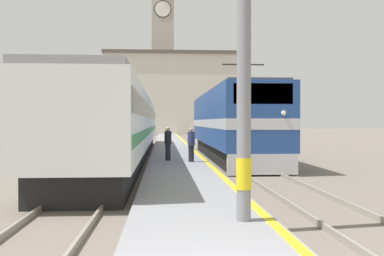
{
  "coord_description": "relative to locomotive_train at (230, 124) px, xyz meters",
  "views": [
    {
      "loc": [
        -0.75,
        -4.96,
        2.14
      ],
      "look_at": [
        1.0,
        21.85,
        1.77
      ],
      "focal_mm": 42.0,
      "sensor_mm": 36.0,
      "label": 1
    }
  ],
  "objects": [
    {
      "name": "platform",
      "position": [
        -3.12,
        4.18,
        -1.89
      ],
      "size": [
        2.89,
        140.0,
        0.26
      ],
      "color": "gray",
      "rests_on": "ground"
    },
    {
      "name": "second_waiting_passenger",
      "position": [
        -2.53,
        -4.68,
        -0.92
      ],
      "size": [
        0.34,
        0.34,
        1.62
      ],
      "color": "#23232D",
      "rests_on": "platform"
    },
    {
      "name": "person_on_platform",
      "position": [
        -3.62,
        -3.86,
        -0.9
      ],
      "size": [
        0.34,
        0.34,
        1.65
      ],
      "color": "#23232D",
      "rests_on": "platform"
    },
    {
      "name": "rail_track_far",
      "position": [
        -6.04,
        4.18,
        -1.99
      ],
      "size": [
        2.83,
        140.0,
        0.16
      ],
      "color": "#70665B",
      "rests_on": "ground"
    },
    {
      "name": "passenger_train",
      "position": [
        -6.04,
        1.07,
        -0.05
      ],
      "size": [
        2.92,
        33.48,
        3.63
      ],
      "color": "black",
      "rests_on": "ground"
    },
    {
      "name": "ground_plane",
      "position": [
        -3.12,
        9.18,
        -2.02
      ],
      "size": [
        200.0,
        200.0,
        0.0
      ],
      "primitive_type": "plane",
      "color": "#70665B"
    },
    {
      "name": "rail_track_near",
      "position": [
        0.0,
        4.18,
        -1.99
      ],
      "size": [
        2.83,
        140.0,
        0.16
      ],
      "color": "#70665B",
      "rests_on": "ground"
    },
    {
      "name": "clock_tower",
      "position": [
        -3.85,
        57.66,
        13.31
      ],
      "size": [
        5.03,
        5.03,
        28.96
      ],
      "color": "#ADA393",
      "rests_on": "ground"
    },
    {
      "name": "station_building",
      "position": [
        -1.83,
        48.8,
        4.68
      ],
      "size": [
        22.87,
        9.47,
        13.34
      ],
      "color": "beige",
      "rests_on": "ground"
    },
    {
      "name": "locomotive_train",
      "position": [
        0.0,
        0.0,
        0.0
      ],
      "size": [
        2.92,
        17.61,
        4.93
      ],
      "color": "black",
      "rests_on": "ground"
    }
  ]
}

